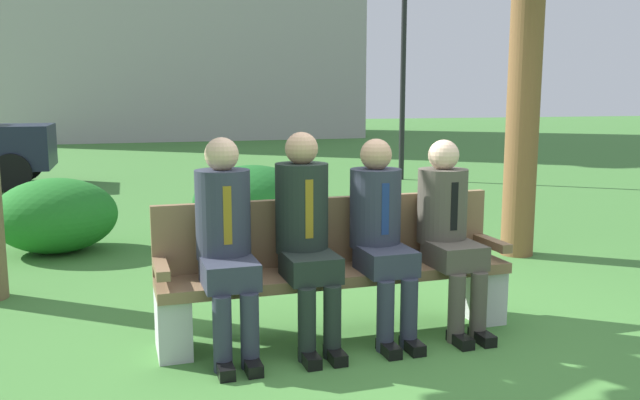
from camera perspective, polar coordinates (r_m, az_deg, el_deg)
name	(u,v)px	position (r m, az deg, el deg)	size (l,w,h in m)	color
ground_plane	(403,340)	(4.41, 7.18, -11.99)	(80.00, 80.00, 0.00)	#407834
park_bench	(335,269)	(4.40, 1.34, -5.98)	(2.36, 0.44, 0.90)	brown
seated_man_leftmost	(226,235)	(4.03, -8.19, -3.01)	(0.34, 0.72, 1.33)	#2D3342
seated_man_centerleft	(305,228)	(4.14, -1.27, -2.42)	(0.34, 0.72, 1.35)	#1E2823
seated_man_centerright	(380,227)	(4.31, 5.25, -2.37)	(0.34, 0.72, 1.30)	#2D3342
seated_man_rightmost	(448,224)	(4.52, 11.06, -2.07)	(0.34, 0.72, 1.28)	#4C473D
shrub_near_bench	(252,202)	(7.34, -5.91, -0.18)	(1.32, 1.21, 0.82)	#1B6323
shrub_mid_lawn	(56,215)	(7.18, -21.97, -1.24)	(1.21, 1.11, 0.76)	#217224
street_lamp	(403,54)	(12.62, 7.26, 12.51)	(0.24, 0.24, 3.90)	black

